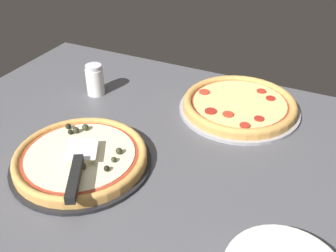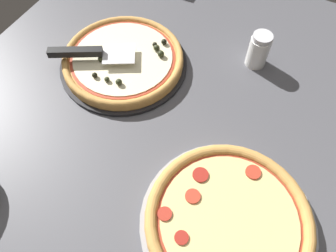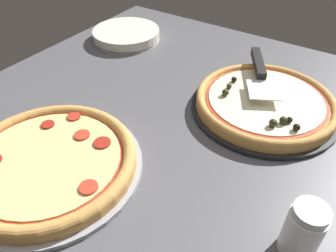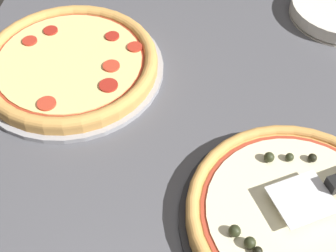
{
  "view_description": "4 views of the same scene",
  "coord_description": "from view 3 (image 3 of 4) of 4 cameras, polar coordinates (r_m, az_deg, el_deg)",
  "views": [
    {
      "loc": [
        45.39,
        -72.33,
        63.64
      ],
      "look_at": [
        6.41,
        9.1,
        3.0
      ],
      "focal_mm": 42.0,
      "sensor_mm": 36.0,
      "label": 1
    },
    {
      "loc": [
        43.44,
        28.17,
        69.01
      ],
      "look_at": [
        6.41,
        9.1,
        3.0
      ],
      "focal_mm": 35.0,
      "sensor_mm": 36.0,
      "label": 2
    },
    {
      "loc": [
        -23.76,
        54.65,
        48.42
      ],
      "look_at": [
        6.41,
        9.1,
        3.0
      ],
      "focal_mm": 35.0,
      "sensor_mm": 36.0,
      "label": 3
    },
    {
      "loc": [
        -44.34,
        2.59,
        64.67
      ],
      "look_at": [
        6.41,
        9.1,
        3.0
      ],
      "focal_mm": 50.0,
      "sensor_mm": 36.0,
      "label": 4
    }
  ],
  "objects": [
    {
      "name": "pizza_front",
      "position": [
        0.83,
        16.56,
        4.15
      ],
      "size": [
        33.35,
        33.35,
        4.2
      ],
      "color": "#C68E47",
      "rests_on": "pizza_pan_front"
    },
    {
      "name": "pizza_pan_back",
      "position": [
        0.7,
        -19.86,
        -6.81
      ],
      "size": [
        36.79,
        36.79,
        1.0
      ],
      "primitive_type": "cylinder",
      "color": "#939399",
      "rests_on": "ground_plane"
    },
    {
      "name": "ground_plane",
      "position": [
        0.78,
        7.65,
        -0.81
      ],
      "size": [
        125.48,
        103.93,
        3.6
      ],
      "primitive_type": "cube",
      "color": "#4C4C51"
    },
    {
      "name": "parmesan_shaker",
      "position": [
        0.55,
        22.46,
        -16.5
      ],
      "size": [
        5.71,
        5.71,
        10.2
      ],
      "color": "white",
      "rests_on": "ground_plane"
    },
    {
      "name": "pizza_pan_front",
      "position": [
        0.84,
        16.31,
        3.02
      ],
      "size": [
        35.48,
        35.48,
        1.0
      ],
      "primitive_type": "cylinder",
      "color": "black",
      "rests_on": "ground_plane"
    },
    {
      "name": "pizza_back",
      "position": [
        0.68,
        -20.19,
        -5.72
      ],
      "size": [
        34.58,
        34.58,
        2.93
      ],
      "color": "#C68E47",
      "rests_on": "pizza_pan_back"
    },
    {
      "name": "serving_spatula",
      "position": [
        0.89,
        15.61,
        9.74
      ],
      "size": [
        15.33,
        22.49,
        2.0
      ],
      "color": "silver",
      "rests_on": "pizza_front"
    },
    {
      "name": "plate_stack",
      "position": [
        1.15,
        -7.27,
        15.5
      ],
      "size": [
        22.25,
        22.25,
        3.5
      ],
      "color": "silver",
      "rests_on": "ground_plane"
    }
  ]
}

